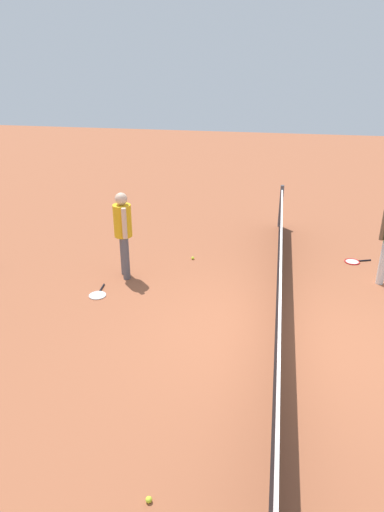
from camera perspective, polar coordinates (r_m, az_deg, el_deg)
The scene contains 7 objects.
ground_plane at distance 7.33m, azimuth 10.41°, elevation -9.81°, with size 40.00×40.00×0.00m, color #9E5638.
court_net at distance 7.07m, azimuth 10.71°, elevation -6.43°, with size 10.09×0.09×1.07m.
player_near_side at distance 8.72m, azimuth -8.62°, elevation 3.46°, with size 0.50×0.46×1.70m.
tennis_racket_near_player at distance 8.50m, azimuth -11.68°, elevation -4.74°, with size 0.59×0.34×0.03m.
tennis_racket_far_player at distance 10.20m, azimuth 19.52°, elevation -0.65°, with size 0.40×0.61×0.03m.
tennis_ball_by_net at distance 5.08m, azimuth -5.42°, elevation -28.05°, with size 0.07×0.07×0.07m, color #C6E033.
tennis_ball_baseline at distance 9.73m, azimuth 0.10°, elevation -0.25°, with size 0.07×0.07×0.07m, color #C6E033.
Camera 1 is at (6.12, -0.19, 4.04)m, focal length 32.00 mm.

